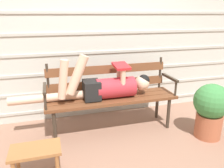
{
  "coord_description": "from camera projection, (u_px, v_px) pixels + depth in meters",
  "views": [
    {
      "loc": [
        -0.72,
        -2.41,
        1.48
      ],
      "look_at": [
        0.0,
        0.1,
        0.64
      ],
      "focal_mm": 35.16,
      "sensor_mm": 36.0,
      "label": 1
    }
  ],
  "objects": [
    {
      "name": "ground_plane",
      "position": [
        114.0,
        133.0,
        2.85
      ],
      "size": [
        12.0,
        12.0,
        0.0
      ],
      "primitive_type": "plane",
      "color": "#936B56"
    },
    {
      "name": "potted_plant",
      "position": [
        211.0,
        108.0,
        2.66
      ],
      "size": [
        0.42,
        0.42,
        0.69
      ],
      "color": "#AD5B3D",
      "rests_on": "ground"
    },
    {
      "name": "park_bench",
      "position": [
        111.0,
        92.0,
        2.85
      ],
      "size": [
        1.67,
        0.43,
        0.9
      ],
      "color": "brown",
      "rests_on": "ground"
    },
    {
      "name": "house_siding",
      "position": [
        101.0,
        33.0,
        3.1
      ],
      "size": [
        5.21,
        0.08,
        2.45
      ],
      "color": "beige",
      "rests_on": "ground"
    },
    {
      "name": "footstool",
      "position": [
        36.0,
        154.0,
        2.0
      ],
      "size": [
        0.45,
        0.27,
        0.32
      ],
      "color": "#9E6638",
      "rests_on": "ground"
    },
    {
      "name": "reclining_person",
      "position": [
        103.0,
        86.0,
        2.72
      ],
      "size": [
        1.74,
        0.26,
        0.59
      ],
      "color": "#B72D38"
    }
  ]
}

